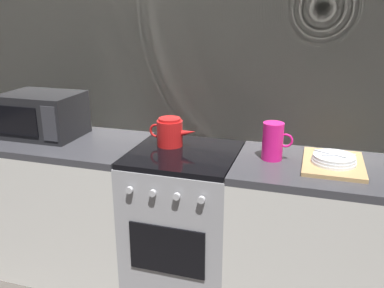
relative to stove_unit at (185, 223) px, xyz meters
name	(u,v)px	position (x,y,z in m)	size (l,w,h in m)	color
ground_plane	(185,286)	(0.00, 0.00, -0.45)	(8.00, 8.00, 0.00)	#47423D
back_wall	(200,88)	(0.00, 0.32, 0.75)	(3.60, 0.05, 2.40)	#B2AD9E
counter_left	(55,203)	(-0.90, 0.00, 0.00)	(1.20, 0.60, 0.90)	silver
stove_unit	(185,223)	(0.00, 0.00, 0.00)	(0.60, 0.63, 0.90)	#9E9EA3
counter_right	(345,248)	(0.90, 0.00, 0.00)	(1.20, 0.60, 0.90)	silver
microwave	(43,115)	(-0.93, 0.04, 0.59)	(0.46, 0.35, 0.27)	black
kettle	(170,132)	(-0.11, 0.08, 0.53)	(0.28, 0.15, 0.17)	red
pitcher	(273,141)	(0.48, 0.03, 0.55)	(0.16, 0.11, 0.20)	#E5197A
dish_pile	(333,162)	(0.79, 0.02, 0.47)	(0.30, 0.40, 0.07)	tan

